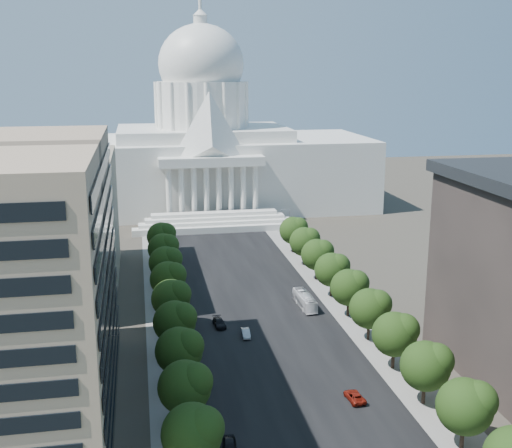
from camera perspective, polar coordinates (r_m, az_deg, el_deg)
road_asphalt at (r=146.72m, az=-0.81°, el=-6.07°), size 30.00×260.00×0.01m
sidewalk_left at (r=144.98m, az=-8.28°, el=-6.46°), size 8.00×260.00×0.02m
sidewalk_right at (r=150.86m, az=6.36°, el=-5.59°), size 8.00×260.00×0.02m
capitol at (r=234.09m, az=-4.74°, el=6.38°), size 120.00×56.00×73.00m
office_block_left_far at (r=152.30m, az=-19.60°, el=-0.25°), size 38.00×52.00×30.00m
tree_l_b at (r=82.37m, az=-5.47°, el=-17.94°), size 7.79×7.60×9.97m
tree_l_c at (r=92.78m, az=-6.15°, el=-14.09°), size 7.79×7.60×9.97m
tree_l_d at (r=103.54m, az=-6.67°, el=-11.02°), size 7.79×7.60×9.97m
tree_l_e at (r=114.54m, az=-7.09°, el=-8.54°), size 7.79×7.60×9.97m
tree_l_f at (r=125.73m, az=-7.43°, el=-6.49°), size 7.79×7.60×9.97m
tree_l_g at (r=137.05m, az=-7.71°, el=-4.78°), size 7.79×7.60×9.97m
tree_l_h at (r=148.48m, az=-7.94°, el=-3.33°), size 7.79×7.60×9.97m
tree_l_i at (r=160.00m, az=-8.14°, el=-2.09°), size 7.79×7.60×9.97m
tree_l_j at (r=171.58m, az=-8.32°, el=-1.02°), size 7.79×7.60×9.97m
tree_r_b at (r=91.97m, az=18.33°, el=-15.02°), size 7.79×7.60×9.97m
tree_r_c at (r=101.40m, az=15.05°, el=-11.98°), size 7.79×7.60×9.97m
tree_r_d at (r=111.33m, az=12.41°, el=-9.44°), size 7.79×7.60×9.97m
tree_r_e at (r=121.63m, az=10.23°, el=-7.31°), size 7.79×7.60×9.97m
tree_r_f at (r=132.22m, az=8.42°, el=-5.50°), size 7.79×7.60×9.97m
tree_r_g at (r=143.03m, az=6.88°, el=-3.97°), size 7.79×7.60×9.97m
tree_r_h at (r=154.02m, az=5.57°, el=-2.64°), size 7.79×7.60×9.97m
tree_r_i at (r=165.15m, az=4.43°, el=-1.50°), size 7.79×7.60×9.97m
tree_r_j at (r=176.39m, az=3.44°, el=-0.49°), size 7.79×7.60×9.97m
streetlight_b at (r=101.67m, az=16.05°, el=-12.37°), size 2.61×0.44×9.00m
streetlight_c at (r=122.56m, az=10.88°, el=-7.49°), size 2.61×0.44×9.00m
streetlight_d at (r=144.76m, az=7.33°, el=-4.02°), size 2.61×0.44×9.00m
streetlight_e at (r=167.75m, az=4.75°, el=-1.49°), size 2.61×0.44×9.00m
streetlight_f at (r=191.25m, az=2.81°, el=0.44°), size 2.61×0.44×9.00m
car_dark_a at (r=89.83m, az=-2.40°, el=-19.19°), size 2.49×5.00×1.64m
car_silver at (r=123.23m, az=-0.91°, el=-9.68°), size 1.68×4.30×1.40m
car_red at (r=102.69m, az=8.75°, el=-14.92°), size 2.61×4.97×1.33m
car_dark_b at (r=127.98m, az=-3.29°, el=-8.78°), size 2.51×5.20×1.46m
city_bus at (r=137.75m, az=4.36°, el=-6.79°), size 2.90×10.81×2.99m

